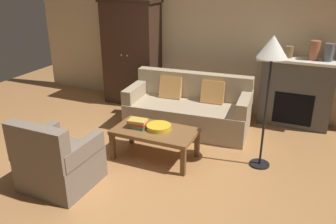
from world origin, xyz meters
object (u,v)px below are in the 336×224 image
object	(u,v)px
couch	(188,110)
coffee_table	(155,133)
fireplace	(296,92)
armoire	(132,52)
floor_lamp	(272,55)
fruit_bowl	(159,127)
mantel_vase_terracotta	(315,50)
armchair_near_left	(58,162)
book_stack	(138,123)
mantel_vase_slate	(329,52)
mantel_vase_bronze	(289,52)

from	to	relation	value
couch	coffee_table	size ratio (longest dim) A/B	1.80
coffee_table	fireplace	bearing A→B (deg)	50.04
armoire	floor_lamp	bearing A→B (deg)	-28.37
fruit_bowl	mantel_vase_terracotta	size ratio (longest dim) A/B	1.14
mantel_vase_terracotta	floor_lamp	bearing A→B (deg)	-105.92
fruit_bowl	armchair_near_left	world-z (taller)	armchair_near_left
book_stack	mantel_vase_slate	bearing A→B (deg)	40.82
mantel_vase_terracotta	mantel_vase_slate	xyz separation A→B (m)	(0.20, 0.00, -0.01)
fruit_bowl	mantel_vase_terracotta	xyz separation A→B (m)	(1.74, 1.85, 0.82)
armoire	mantel_vase_slate	xyz separation A→B (m)	(3.33, 0.06, 0.28)
armchair_near_left	mantel_vase_terracotta	bearing A→B (deg)	49.42
fireplace	couch	size ratio (longest dim) A/B	0.64
couch	mantel_vase_terracotta	world-z (taller)	mantel_vase_terracotta
armchair_near_left	armoire	bearing A→B (deg)	101.80
couch	fruit_bowl	distance (m)	1.06
armoire	couch	bearing A→B (deg)	-27.52
mantel_vase_terracotta	armoire	bearing A→B (deg)	-178.90
fireplace	mantel_vase_slate	xyz separation A→B (m)	(0.38, -0.02, 0.68)
mantel_vase_bronze	mantel_vase_slate	size ratio (longest dim) A/B	0.67
couch	mantel_vase_slate	size ratio (longest dim) A/B	7.44
book_stack	armchair_near_left	distance (m)	1.16
fruit_bowl	mantel_vase_slate	distance (m)	2.80
couch	armoire	bearing A→B (deg)	152.48
mantel_vase_bronze	armoire	bearing A→B (deg)	-178.76
fireplace	floor_lamp	world-z (taller)	floor_lamp
fireplace	book_stack	xyz separation A→B (m)	(-1.84, -1.94, -0.09)
book_stack	floor_lamp	size ratio (longest dim) A/B	0.15
armoire	fruit_bowl	bearing A→B (deg)	-52.20
fireplace	armchair_near_left	xyz separation A→B (m)	(-2.35, -2.97, -0.25)
armchair_near_left	floor_lamp	world-z (taller)	floor_lamp
coffee_table	armchair_near_left	bearing A→B (deg)	-125.21
book_stack	armoire	bearing A→B (deg)	120.85
coffee_table	book_stack	bearing A→B (deg)	-173.80
armoire	fireplace	bearing A→B (deg)	1.51
book_stack	mantel_vase_bronze	bearing A→B (deg)	49.11
coffee_table	book_stack	xyz separation A→B (m)	(-0.24, -0.03, 0.11)
couch	mantel_vase_bronze	distance (m)	1.80
coffee_table	mantel_vase_bronze	distance (m)	2.51
coffee_table	couch	bearing A→B (deg)	86.32
armoire	mantel_vase_terracotta	size ratio (longest dim) A/B	6.65
mantel_vase_bronze	mantel_vase_terracotta	world-z (taller)	mantel_vase_terracotta
mantel_vase_slate	armchair_near_left	xyz separation A→B (m)	(-2.73, -2.95, -0.94)
couch	floor_lamp	bearing A→B (deg)	-29.31
coffee_table	floor_lamp	size ratio (longest dim) A/B	0.65
armoire	coffee_table	distance (m)	2.35
fruit_bowl	armoire	bearing A→B (deg)	127.80
couch	mantel_vase_terracotta	bearing A→B (deg)	25.08
mantel_vase_terracotta	mantel_vase_slate	world-z (taller)	mantel_vase_terracotta
fireplace	mantel_vase_terracotta	size ratio (longest dim) A/B	4.35
fireplace	book_stack	distance (m)	2.67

